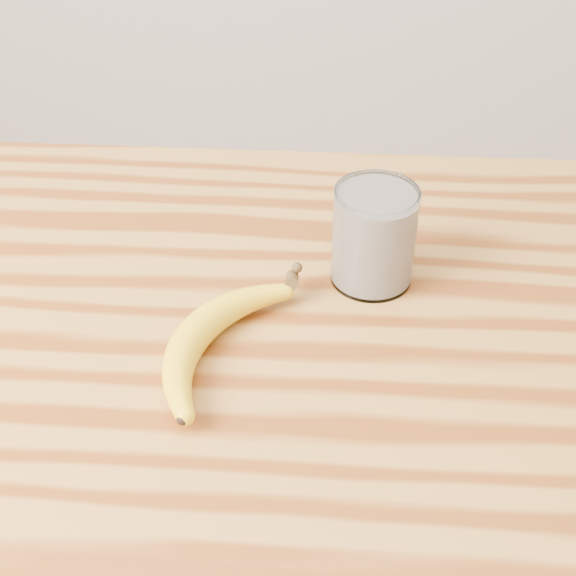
# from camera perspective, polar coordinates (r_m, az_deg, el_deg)

# --- Properties ---
(table) EXTENTS (1.20, 0.80, 0.90)m
(table) POSITION_cam_1_polar(r_m,az_deg,el_deg) (0.91, -0.82, -10.17)
(table) COLOR #A5702F
(table) RESTS_ON ground
(smoothie_glass) EXTENTS (0.09, 0.09, 0.11)m
(smoothie_glass) POSITION_cam_1_polar(r_m,az_deg,el_deg) (0.87, 6.13, 3.66)
(smoothie_glass) COLOR white
(smoothie_glass) RESTS_ON table
(banana) EXTENTS (0.21, 0.31, 0.04)m
(banana) POSITION_cam_1_polar(r_m,az_deg,el_deg) (0.81, -6.60, -3.15)
(banana) COLOR yellow
(banana) RESTS_ON table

